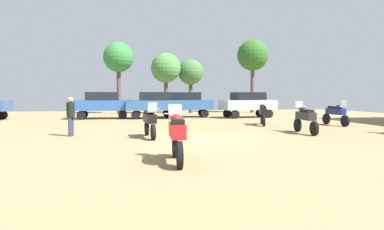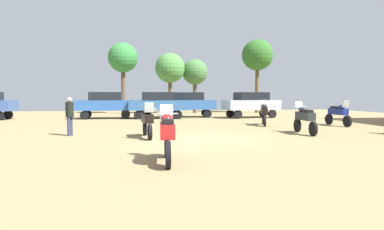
# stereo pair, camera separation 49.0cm
# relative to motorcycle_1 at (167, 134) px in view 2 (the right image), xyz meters

# --- Properties ---
(ground_plane) EXTENTS (44.00, 52.00, 0.02)m
(ground_plane) POSITION_rel_motorcycle_1_xyz_m (1.30, 4.26, -0.74)
(ground_plane) COLOR #967F54
(motorcycle_1) EXTENTS (0.62, 2.17, 1.50)m
(motorcycle_1) POSITION_rel_motorcycle_1_xyz_m (0.00, 0.00, 0.00)
(motorcycle_1) COLOR black
(motorcycle_1) RESTS_ON ground
(motorcycle_4) EXTENTS (0.83, 2.11, 1.48)m
(motorcycle_4) POSITION_rel_motorcycle_1_xyz_m (6.34, 9.97, -0.01)
(motorcycle_4) COLOR black
(motorcycle_4) RESTS_ON ground
(motorcycle_5) EXTENTS (0.62, 2.25, 1.46)m
(motorcycle_5) POSITION_rel_motorcycle_1_xyz_m (6.61, 5.53, -0.01)
(motorcycle_5) COLOR black
(motorcycle_5) RESTS_ON ground
(motorcycle_6) EXTENTS (0.62, 2.29, 1.47)m
(motorcycle_6) POSITION_rel_motorcycle_1_xyz_m (10.46, 9.07, -0.01)
(motorcycle_6) COLOR black
(motorcycle_6) RESTS_ON ground
(motorcycle_7) EXTENTS (0.64, 2.26, 1.47)m
(motorcycle_7) POSITION_rel_motorcycle_1_xyz_m (-0.48, 5.18, -0.01)
(motorcycle_7) COLOR black
(motorcycle_7) RESTS_ON ground
(car_2) EXTENTS (4.35, 1.93, 2.00)m
(car_2) POSITION_rel_motorcycle_1_xyz_m (-3.49, 17.06, 0.44)
(car_2) COLOR black
(car_2) RESTS_ON ground
(car_3) EXTENTS (4.37, 1.98, 2.00)m
(car_3) POSITION_rel_motorcycle_1_xyz_m (0.43, 16.65, 0.44)
(car_3) COLOR black
(car_3) RESTS_ON ground
(car_4) EXTENTS (4.53, 2.45, 2.00)m
(car_4) POSITION_rel_motorcycle_1_xyz_m (7.69, 16.44, 0.44)
(car_4) COLOR black
(car_4) RESTS_ON ground
(car_5) EXTENTS (4.39, 2.03, 2.00)m
(car_5) POSITION_rel_motorcycle_1_xyz_m (2.91, 17.85, 0.44)
(car_5) COLOR black
(car_5) RESTS_ON ground
(person_1) EXTENTS (0.44, 0.44, 1.67)m
(person_1) POSITION_rel_motorcycle_1_xyz_m (-3.78, 6.28, 0.24)
(person_1) COLOR #2F3450
(person_1) RESTS_ON ground
(tree_1) EXTENTS (2.87, 2.87, 5.85)m
(tree_1) POSITION_rel_motorcycle_1_xyz_m (1.86, 23.54, 3.63)
(tree_1) COLOR brown
(tree_1) RESTS_ON ground
(tree_3) EXTENTS (2.85, 2.85, 6.82)m
(tree_3) POSITION_rel_motorcycle_1_xyz_m (-2.62, 24.03, 4.57)
(tree_3) COLOR brown
(tree_3) RESTS_ON ground
(tree_4) EXTENTS (2.56, 2.56, 5.39)m
(tree_4) POSITION_rel_motorcycle_1_xyz_m (4.43, 24.41, 3.31)
(tree_4) COLOR brown
(tree_4) RESTS_ON ground
(tree_5) EXTENTS (3.13, 3.13, 7.41)m
(tree_5) POSITION_rel_motorcycle_1_xyz_m (10.73, 23.82, 5.04)
(tree_5) COLOR brown
(tree_5) RESTS_ON ground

